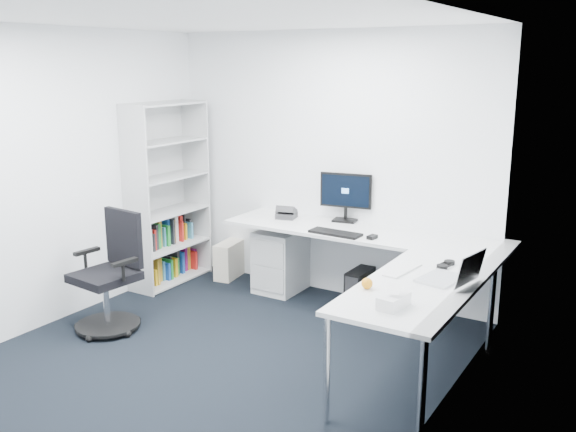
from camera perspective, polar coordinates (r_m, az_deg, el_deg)
The scene contains 21 objects.
ground at distance 5.33m, azimuth -7.46°, elevation -13.15°, with size 4.20×4.20×0.00m, color black.
ceiling at distance 4.78m, azimuth -8.50°, elevation 17.20°, with size 4.20×4.20×0.00m, color white.
wall_back at distance 6.61m, azimuth 3.64°, elevation 4.52°, with size 3.60×0.02×2.70m, color white.
wall_left at distance 6.16m, azimuth -21.07°, elevation 2.97°, with size 0.02×4.20×2.70m, color white.
wall_right at distance 4.01m, azimuth 12.42°, elevation -1.71°, with size 0.02×4.20×2.70m, color white.
l_desk at distance 5.99m, azimuth 5.04°, elevation -5.81°, with size 2.77×1.55×0.81m, color silver, non-canonical shape.
drawer_pedestal at distance 6.83m, azimuth -0.61°, elevation -3.94°, with size 0.43×0.54×0.66m, color silver.
bookshelf at distance 7.07m, azimuth -10.67°, elevation 1.92°, with size 0.38×0.99×1.98m, color #B7B9B9, non-canonical shape.
task_chair at distance 5.99m, azimuth -16.01°, elevation -4.93°, with size 0.61×0.61×1.08m, color black, non-canonical shape.
black_pc_tower at distance 6.48m, azimuth 6.39°, elevation -6.37°, with size 0.17×0.38×0.37m, color black.
beige_pc_tower at distance 7.30m, azimuth -5.22°, elevation -3.89°, with size 0.19×0.43×0.41m, color beige.
power_strip at distance 6.55m, azimuth 10.18°, elevation -7.87°, with size 0.32×0.05×0.04m, color silver.
monitor at distance 6.47m, azimuth 5.12°, elevation 1.71°, with size 0.53×0.17×0.51m, color black, non-canonical shape.
black_keyboard at distance 6.03m, azimuth 4.23°, elevation -1.52°, with size 0.50×0.18×0.02m, color black.
mouse at distance 5.91m, azimuth 7.49°, elevation -1.87°, with size 0.06×0.10×0.03m, color black.
desk_phone at distance 6.62m, azimuth -0.13°, elevation 0.37°, with size 0.19×0.19×0.13m, color #28292B, non-canonical shape.
laptop at distance 4.87m, azimuth 13.51°, elevation -4.07°, with size 0.38×0.37×0.27m, color silver, non-canonical shape.
white_keyboard at distance 5.06m, azimuth 10.15°, elevation -4.74°, with size 0.12×0.42×0.01m, color silver.
headphones at distance 5.23m, azimuth 13.85°, elevation -4.10°, with size 0.13×0.20×0.05m, color black, non-canonical shape.
orange_fruit at distance 4.62m, azimuth 7.04°, elevation -5.97°, with size 0.08×0.08×0.08m, color orange.
tissue_box at distance 4.31m, azimuth 9.37°, elevation -7.47°, with size 0.13×0.25×0.09m, color silver.
Camera 1 is at (3.03, -3.68, 2.39)m, focal length 40.00 mm.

